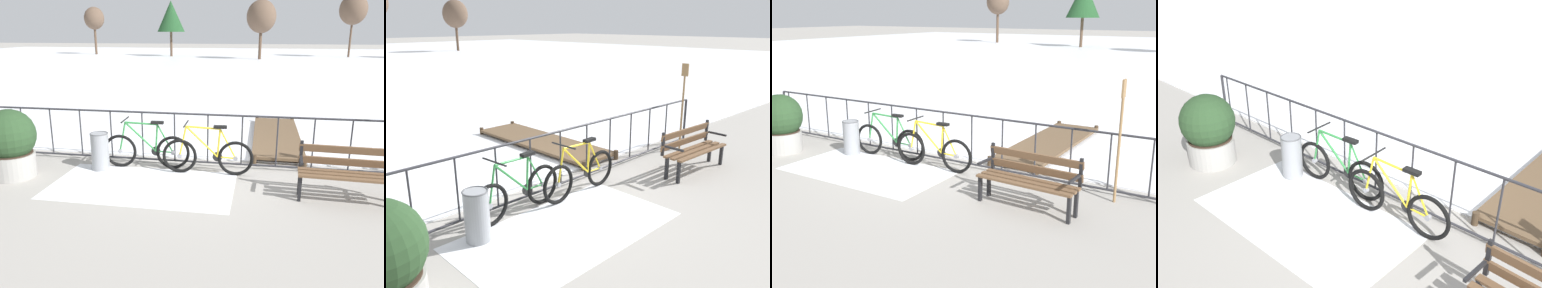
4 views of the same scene
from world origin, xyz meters
TOP-DOWN VIEW (x-y plane):
  - ground_plane at (0.00, 0.00)m, footprint 160.00×160.00m
  - snow_patch at (-0.65, -1.20)m, footprint 3.18×1.76m
  - railing_fence at (0.00, 0.00)m, footprint 9.06×0.06m
  - bicycle_near_railing at (0.39, -0.43)m, footprint 1.71×0.52m
  - bicycle_second at (-0.83, -0.30)m, footprint 1.71×0.52m
  - park_bench at (2.76, -1.19)m, footprint 1.62×0.56m
  - trash_bin at (-1.69, -0.54)m, footprint 0.35×0.35m
  - oar_upright at (3.85, -0.28)m, footprint 0.04×0.16m
  - wooden_dock at (1.74, 2.18)m, footprint 1.10×3.86m
  - tree_east_mid at (17.66, 34.86)m, footprint 2.56×2.56m

SIDE VIEW (x-z plane):
  - ground_plane at x=0.00m, z-range 0.00..0.00m
  - snow_patch at x=-0.65m, z-range 0.00..0.01m
  - wooden_dock at x=1.74m, z-range 0.02..0.22m
  - bicycle_near_railing at x=0.39m, z-range -0.12..0.86m
  - bicycle_second at x=-0.83m, z-range -0.12..0.86m
  - trash_bin at x=-1.69m, z-range 0.01..0.74m
  - park_bench at x=2.76m, z-range 0.07..0.96m
  - railing_fence at x=0.00m, z-range 0.02..1.09m
  - oar_upright at x=3.85m, z-range 0.15..2.13m
  - tree_east_mid at x=17.66m, z-range 1.15..6.32m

